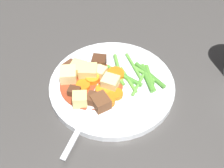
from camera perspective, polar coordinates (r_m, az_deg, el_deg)
ground_plane at (r=0.67m, az=0.00°, el=-0.80°), size 3.00×3.00×0.00m
dinner_plate at (r=0.66m, az=0.00°, el=-0.40°), size 0.25×0.25×0.01m
stew_sauce at (r=0.66m, az=-3.57°, el=-0.09°), size 0.13×0.13×0.00m
carrot_slice_0 at (r=0.66m, az=0.63°, el=1.61°), size 0.05×0.05×0.01m
carrot_slice_1 at (r=0.62m, az=-0.67°, el=-2.89°), size 0.03×0.03×0.01m
carrot_slice_2 at (r=0.63m, az=0.44°, el=-1.80°), size 0.04×0.04×0.01m
carrot_slice_3 at (r=0.65m, az=-5.02°, el=-0.32°), size 0.03×0.03×0.01m
carrot_slice_4 at (r=0.64m, az=-1.55°, el=-1.07°), size 0.04×0.04×0.01m
carrot_slice_5 at (r=0.66m, az=-3.40°, el=0.91°), size 0.04×0.04×0.01m
potato_chunk_0 at (r=0.64m, az=-0.28°, el=0.19°), size 0.04×0.04×0.03m
potato_chunk_1 at (r=0.66m, az=-7.58°, el=1.57°), size 0.04×0.04×0.03m
potato_chunk_2 at (r=0.66m, az=-4.18°, el=2.05°), size 0.04×0.04×0.03m
potato_chunk_3 at (r=0.67m, az=-5.91°, el=2.71°), size 0.04×0.04×0.02m
potato_chunk_4 at (r=0.62m, az=-5.56°, el=-2.69°), size 0.03×0.03×0.03m
potato_chunk_5 at (r=0.67m, az=-2.04°, el=2.06°), size 0.03×0.03×0.02m
meat_chunk_0 at (r=0.68m, az=-7.16°, el=2.76°), size 0.04×0.04×0.02m
meat_chunk_1 at (r=0.61m, az=-1.98°, el=-3.13°), size 0.04×0.04×0.02m
meat_chunk_2 at (r=0.64m, az=-6.56°, el=-1.34°), size 0.03×0.03×0.02m
meat_chunk_3 at (r=0.68m, az=-2.26°, el=3.83°), size 0.04×0.03×0.02m
meat_chunk_4 at (r=0.62m, az=-3.07°, el=-2.68°), size 0.04×0.04×0.02m
green_bean_0 at (r=0.68m, az=1.11°, el=2.70°), size 0.01×0.08×0.01m
green_bean_1 at (r=0.67m, az=6.48°, el=1.52°), size 0.01×0.05×0.01m
green_bean_2 at (r=0.67m, az=6.28°, el=1.14°), size 0.01×0.07×0.01m
green_bean_3 at (r=0.66m, az=2.92°, el=0.60°), size 0.02×0.07×0.01m
green_bean_4 at (r=0.66m, az=4.68°, el=0.13°), size 0.05×0.06×0.01m
green_bean_5 at (r=0.67m, az=6.72°, el=1.28°), size 0.04×0.08×0.01m
green_bean_6 at (r=0.69m, az=3.81°, el=3.03°), size 0.01×0.08×0.01m
green_bean_7 at (r=0.67m, az=0.64°, el=1.56°), size 0.02×0.06×0.01m
green_bean_8 at (r=0.66m, az=6.26°, el=0.32°), size 0.01×0.05×0.01m
green_bean_9 at (r=0.67m, az=5.72°, el=1.73°), size 0.03×0.05×0.01m
green_bean_10 at (r=0.67m, az=1.99°, el=1.50°), size 0.03×0.06×0.01m
green_bean_11 at (r=0.66m, az=2.55°, el=1.16°), size 0.05×0.06×0.01m
fork at (r=0.61m, az=-4.58°, el=-5.67°), size 0.12×0.15×0.00m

